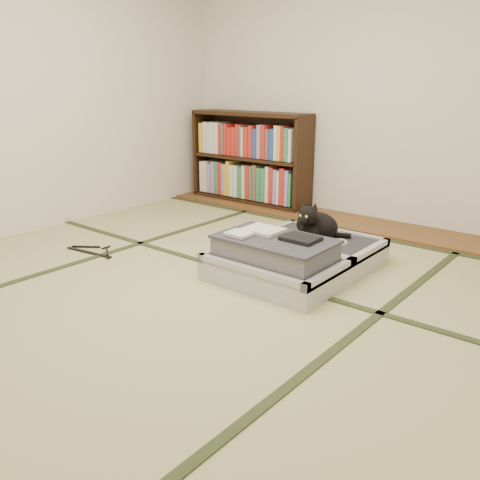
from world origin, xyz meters
The scene contains 9 objects.
floor centered at (0.00, 0.00, 0.00)m, with size 4.50×4.50×0.00m, color tan.
wood_strip centered at (0.00, 2.00, 0.01)m, with size 4.00×0.50×0.02m, color brown.
room_shell centered at (0.00, 0.00, 1.46)m, with size 4.50×4.50×4.50m.
tatami_borders centered at (0.00, 0.49, 0.00)m, with size 4.00×4.50×0.01m.
bookcase centered at (-1.22, 2.07, 0.45)m, with size 1.34×0.31×0.92m.
suitcase centered at (0.28, 0.63, 0.11)m, with size 0.81×1.09×0.32m.
cat centered at (0.26, 0.92, 0.27)m, with size 0.36×0.36×0.29m.
cable_coil centered at (0.44, 0.95, 0.17)m, with size 0.11×0.11×0.03m.
hanger centered at (-1.11, 0.04, 0.01)m, with size 0.45×0.24×0.01m.
Camera 1 is at (2.00, -2.05, 1.22)m, focal length 38.00 mm.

